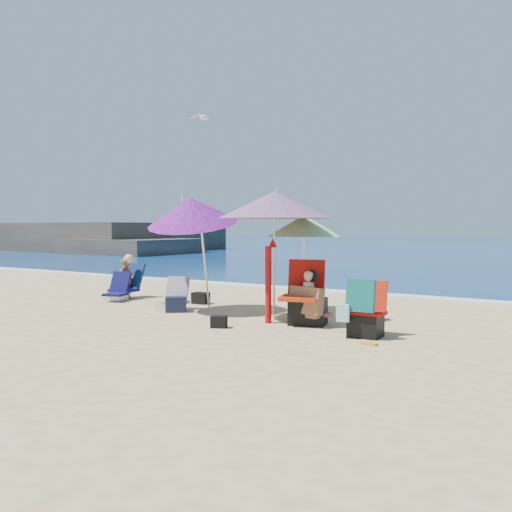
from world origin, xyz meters
The scene contains 20 objects.
ground centered at (0.00, 0.00, 0.00)m, with size 120.00×120.00×0.00m.
foam centered at (0.00, 5.10, 0.02)m, with size 120.00×0.50×0.04m.
headland centered at (-27.29, 19.73, 0.57)m, with size 20.50×11.50×2.60m.
umbrella_turquoise centered at (0.31, 0.67, 2.03)m, with size 2.08×2.08×2.31m.
umbrella_striped centered at (0.31, 1.75, 1.66)m, with size 1.70×1.70×1.90m.
umbrella_blue centered at (-1.49, 0.56, 1.95)m, with size 2.18×2.23×2.38m.
furled_umbrella centered at (0.38, 0.37, 0.80)m, with size 0.19×0.33×1.45m.
chair_navy centered at (-4.03, 0.99, 0.17)m, with size 0.74×0.74×0.63m.
chair_rainbow centered at (-1.95, 0.54, 0.17)m, with size 0.66×0.73×0.65m.
camp_chair_left centered at (1.00, 0.59, 0.33)m, with size 0.80×0.91×1.09m.
camp_chair_right centered at (2.24, 0.09, 0.32)m, with size 0.60×0.68×0.88m.
person_center centered at (1.09, 0.48, 0.45)m, with size 0.67×0.60×0.93m.
person_left centered at (-4.11, 1.37, 0.46)m, with size 0.65×0.80×1.01m.
bag_navy_a centered at (-1.76, 0.41, 0.15)m, with size 0.48×0.45×0.30m.
bag_black_a centered at (-2.09, 1.57, 0.12)m, with size 0.37×0.29×0.25m.
bag_tan centered at (0.50, 1.26, 0.12)m, with size 0.34×0.29×0.24m.
bag_navy_b centered at (1.74, 1.65, 0.13)m, with size 0.44×0.41×0.27m.
bag_black_b centered at (-0.05, -0.49, 0.10)m, with size 0.30×0.26×0.19m.
orange_item centered at (2.51, -0.40, 0.02)m, with size 0.24×0.12×0.03m.
seagull centered at (-2.88, 2.69, 4.20)m, with size 0.57×0.46×0.12m.
Camera 1 is at (5.44, -7.75, 1.65)m, focal length 39.41 mm.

